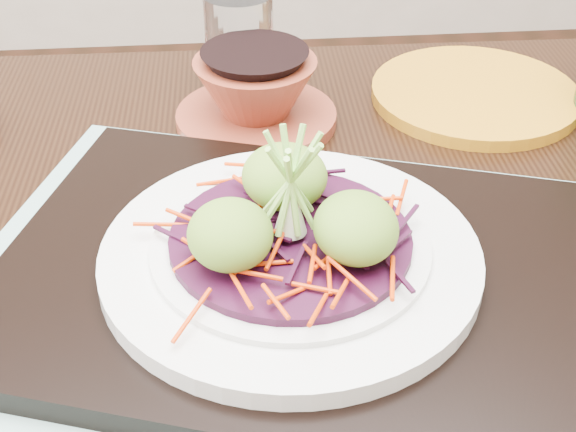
{
  "coord_description": "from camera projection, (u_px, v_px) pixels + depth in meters",
  "views": [
    {
      "loc": [
        -0.03,
        -0.56,
        1.12
      ],
      "look_at": [
        0.02,
        -0.08,
        0.77
      ],
      "focal_mm": 50.0,
      "sensor_mm": 36.0,
      "label": 1
    }
  ],
  "objects": [
    {
      "name": "carrot_julienne",
      "position": [
        290.0,
        230.0,
        0.58
      ],
      "size": [
        0.22,
        0.22,
        0.01
      ],
      "primitive_type": null,
      "color": "red",
      "rests_on": "cabbage_bed"
    },
    {
      "name": "yellow_plate",
      "position": [
        475.0,
        94.0,
        0.86
      ],
      "size": [
        0.23,
        0.23,
        0.01
      ],
      "primitive_type": "cylinder",
      "rotation": [
        0.0,
        0.0,
        0.03
      ],
      "color": "#A96C12",
      "rests_on": "dining_table"
    },
    {
      "name": "serving_tray",
      "position": [
        290.0,
        274.0,
        0.61
      ],
      "size": [
        0.51,
        0.44,
        0.02
      ],
      "primitive_type": "cube",
      "rotation": [
        0.0,
        0.0,
        -0.31
      ],
      "color": "black",
      "rests_on": "placemat"
    },
    {
      "name": "scallion_garnish",
      "position": [
        291.0,
        186.0,
        0.56
      ],
      "size": [
        0.07,
        0.07,
        0.1
      ],
      "primitive_type": null,
      "color": "#8AC850",
      "rests_on": "cabbage_bed"
    },
    {
      "name": "dining_table",
      "position": [
        275.0,
        321.0,
        0.72
      ],
      "size": [
        1.15,
        0.78,
        0.71
      ],
      "rotation": [
        0.0,
        0.0,
        -0.02
      ],
      "color": "black",
      "rests_on": "ground"
    },
    {
      "name": "white_plate",
      "position": [
        290.0,
        255.0,
        0.6
      ],
      "size": [
        0.28,
        0.28,
        0.02
      ],
      "color": "silver",
      "rests_on": "serving_tray"
    },
    {
      "name": "terracotta_bowl_set",
      "position": [
        256.0,
        96.0,
        0.81
      ],
      "size": [
        0.19,
        0.19,
        0.07
      ],
      "rotation": [
        0.0,
        0.0,
        -0.14
      ],
      "color": "maroon",
      "rests_on": "dining_table"
    },
    {
      "name": "placemat",
      "position": [
        290.0,
        286.0,
        0.61
      ],
      "size": [
        0.6,
        0.53,
        0.0
      ],
      "primitive_type": "cube",
      "rotation": [
        0.0,
        0.0,
        -0.31
      ],
      "color": "gray",
      "rests_on": "dining_table"
    },
    {
      "name": "water_glass",
      "position": [
        239.0,
        42.0,
        0.86
      ],
      "size": [
        0.08,
        0.08,
        0.1
      ],
      "primitive_type": "cylinder",
      "rotation": [
        0.0,
        0.0,
        -0.1
      ],
      "color": "white",
      "rests_on": "dining_table"
    },
    {
      "name": "cabbage_bed",
      "position": [
        290.0,
        239.0,
        0.59
      ],
      "size": [
        0.18,
        0.18,
        0.01
      ],
      "primitive_type": "cylinder",
      "color": "#330A21",
      "rests_on": "white_plate"
    },
    {
      "name": "guacamole_scoops",
      "position": [
        291.0,
        212.0,
        0.57
      ],
      "size": [
        0.15,
        0.14,
        0.05
      ],
      "color": "olive",
      "rests_on": "cabbage_bed"
    }
  ]
}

